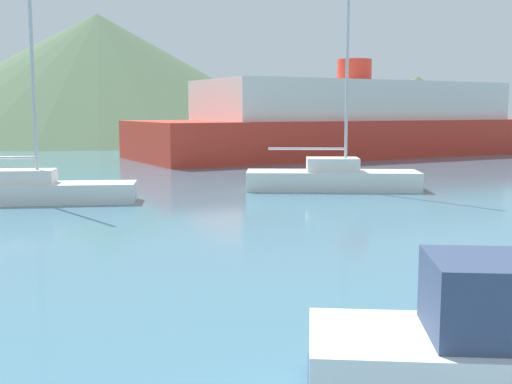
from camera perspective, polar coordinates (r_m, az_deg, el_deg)
The scene contains 5 objects.
sailboat_inner at distance 23.63m, azimuth -20.22°, elevation 0.16°, with size 8.00×2.49×7.31m.
sailboat_middle at distance 26.08m, azimuth 6.81°, elevation 1.31°, with size 7.17×3.70×8.78m.
ferry_distant at distance 47.04m, azimuth 8.66°, elevation 6.10°, with size 33.14×17.51×6.79m.
hill_central at distance 78.07m, azimuth -13.82°, elevation 9.97°, with size 51.60×51.60×14.26m.
hill_east at distance 87.14m, azimuth 14.08°, elevation 7.46°, with size 25.04×25.04×7.56m.
Camera 1 is at (-2.99, -1.28, 3.21)m, focal length 45.00 mm.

